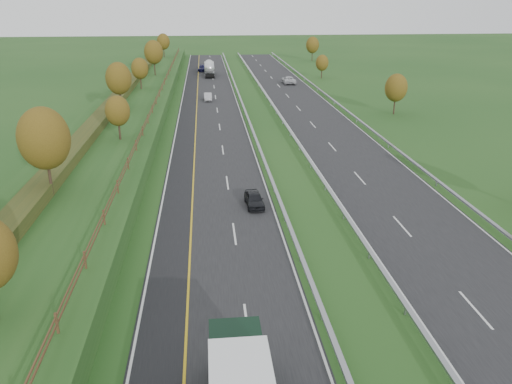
# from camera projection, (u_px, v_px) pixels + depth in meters

# --- Properties ---
(ground) EXTENTS (400.00, 400.00, 0.00)m
(ground) POSITION_uv_depth(u_px,v_px,m) (268.00, 133.00, 70.54)
(ground) COLOR #204719
(ground) RESTS_ON ground
(near_carriageway) EXTENTS (10.50, 200.00, 0.04)m
(near_carriageway) POSITION_uv_depth(u_px,v_px,m) (211.00, 126.00, 74.42)
(near_carriageway) COLOR black
(near_carriageway) RESTS_ON ground
(far_carriageway) EXTENTS (10.50, 200.00, 0.04)m
(far_carriageway) POSITION_uv_depth(u_px,v_px,m) (319.00, 123.00, 75.97)
(far_carriageway) COLOR black
(far_carriageway) RESTS_ON ground
(hard_shoulder) EXTENTS (3.00, 200.00, 0.04)m
(hard_shoulder) POSITION_uv_depth(u_px,v_px,m) (186.00, 126.00, 74.07)
(hard_shoulder) COLOR black
(hard_shoulder) RESTS_ON ground
(lane_markings) EXTENTS (26.75, 200.00, 0.01)m
(lane_markings) POSITION_uv_depth(u_px,v_px,m) (254.00, 125.00, 74.90)
(lane_markings) COLOR silver
(lane_markings) RESTS_ON near_carriageway
(embankment_left) EXTENTS (12.00, 200.00, 2.00)m
(embankment_left) POSITION_uv_depth(u_px,v_px,m) (122.00, 121.00, 72.84)
(embankment_left) COLOR #204719
(embankment_left) RESTS_ON ground
(hedge_left) EXTENTS (2.20, 180.00, 1.10)m
(hedge_left) POSITION_uv_depth(u_px,v_px,m) (107.00, 111.00, 72.09)
(hedge_left) COLOR #303C18
(hedge_left) RESTS_ON embankment_left
(fence_left) EXTENTS (0.12, 189.06, 1.20)m
(fence_left) POSITION_uv_depth(u_px,v_px,m) (152.00, 109.00, 72.26)
(fence_left) COLOR #422B19
(fence_left) RESTS_ON embankment_left
(median_barrier_near) EXTENTS (0.32, 200.00, 0.71)m
(median_barrier_near) POSITION_uv_depth(u_px,v_px,m) (249.00, 121.00, 74.74)
(median_barrier_near) COLOR gray
(median_barrier_near) RESTS_ON ground
(median_barrier_far) EXTENTS (0.32, 200.00, 0.71)m
(median_barrier_far) POSITION_uv_depth(u_px,v_px,m) (283.00, 120.00, 75.22)
(median_barrier_far) COLOR gray
(median_barrier_far) RESTS_ON ground
(outer_barrier_far) EXTENTS (0.32, 200.00, 0.71)m
(outer_barrier_far) POSITION_uv_depth(u_px,v_px,m) (357.00, 118.00, 76.30)
(outer_barrier_far) COLOR gray
(outer_barrier_far) RESTS_ON ground
(trees_left) EXTENTS (6.64, 164.30, 7.66)m
(trees_left) POSITION_uv_depth(u_px,v_px,m) (117.00, 88.00, 67.80)
(trees_left) COLOR #2D2116
(trees_left) RESTS_ON embankment_left
(trees_far) EXTENTS (8.45, 118.60, 7.12)m
(trees_far) POSITION_uv_depth(u_px,v_px,m) (353.00, 69.00, 102.78)
(trees_far) COLOR #2D2116
(trees_far) RESTS_ON ground
(road_tanker) EXTENTS (2.40, 11.22, 3.46)m
(road_tanker) POSITION_uv_depth(u_px,v_px,m) (209.00, 68.00, 122.22)
(road_tanker) COLOR silver
(road_tanker) RESTS_ON near_carriageway
(car_dark_near) EXTENTS (1.74, 3.91, 1.31)m
(car_dark_near) POSITION_uv_depth(u_px,v_px,m) (254.00, 199.00, 45.41)
(car_dark_near) COLOR black
(car_dark_near) RESTS_ON near_carriageway
(car_silver_mid) EXTENTS (1.49, 4.10, 1.34)m
(car_silver_mid) POSITION_uv_depth(u_px,v_px,m) (208.00, 97.00, 92.61)
(car_silver_mid) COLOR #A4A4A9
(car_silver_mid) RESTS_ON near_carriageway
(car_small_far) EXTENTS (2.66, 5.50, 1.54)m
(car_small_far) POSITION_uv_depth(u_px,v_px,m) (203.00, 68.00, 129.91)
(car_small_far) COLOR #13143E
(car_small_far) RESTS_ON near_carriageway
(car_oncoming) EXTENTS (2.69, 5.69, 1.57)m
(car_oncoming) POSITION_uv_depth(u_px,v_px,m) (289.00, 80.00, 110.89)
(car_oncoming) COLOR silver
(car_oncoming) RESTS_ON far_carriageway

